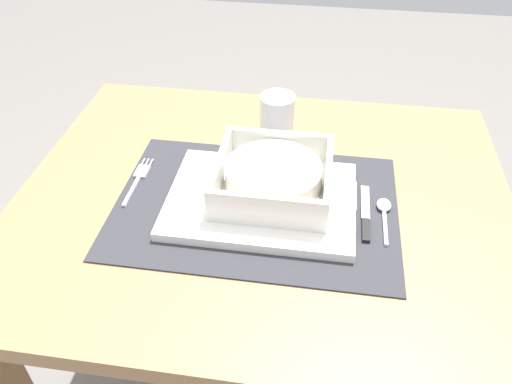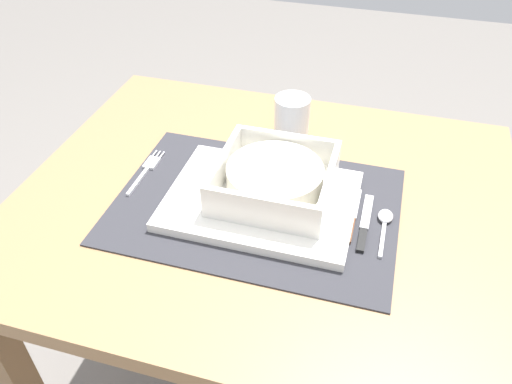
{
  "view_description": "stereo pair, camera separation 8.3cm",
  "coord_description": "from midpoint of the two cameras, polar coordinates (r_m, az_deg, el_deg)",
  "views": [
    {
      "loc": [
        0.09,
        -0.66,
        1.28
      ],
      "look_at": [
        -0.01,
        -0.03,
        0.75
      ],
      "focal_mm": 35.61,
      "sensor_mm": 36.0,
      "label": 1
    },
    {
      "loc": [
        0.17,
        -0.64,
        1.28
      ],
      "look_at": [
        -0.01,
        -0.03,
        0.75
      ],
      "focal_mm": 35.61,
      "sensor_mm": 36.0,
      "label": 2
    }
  ],
  "objects": [
    {
      "name": "dining_table",
      "position": [
        0.95,
        -1.74,
        -5.89
      ],
      "size": [
        0.84,
        0.7,
        0.72
      ],
      "color": "#936D47",
      "rests_on": "ground"
    },
    {
      "name": "placemat",
      "position": [
        0.85,
        -2.8,
        -1.6
      ],
      "size": [
        0.47,
        0.33,
        0.0
      ],
      "primitive_type": "cube",
      "color": "#2D2D33",
      "rests_on": "dining_table"
    },
    {
      "name": "serving_plate",
      "position": [
        0.84,
        -2.06,
        -1.03
      ],
      "size": [
        0.31,
        0.23,
        0.02
      ],
      "primitive_type": "cube",
      "color": "white",
      "rests_on": "placemat"
    },
    {
      "name": "porridge_bowl",
      "position": [
        0.83,
        -0.88,
        1.49
      ],
      "size": [
        0.19,
        0.19,
        0.06
      ],
      "color": "white",
      "rests_on": "serving_plate"
    },
    {
      "name": "fork",
      "position": [
        0.93,
        -15.51,
        1.5
      ],
      "size": [
        0.02,
        0.14,
        0.0
      ],
      "rotation": [
        0.0,
        0.0,
        -0.03
      ],
      "color": "silver",
      "rests_on": "placemat"
    },
    {
      "name": "spoon",
      "position": [
        0.85,
        11.51,
        -2.05
      ],
      "size": [
        0.02,
        0.11,
        0.01
      ],
      "rotation": [
        0.0,
        0.0,
        0.01
      ],
      "color": "silver",
      "rests_on": "placemat"
    },
    {
      "name": "butter_knife",
      "position": [
        0.83,
        9.44,
        -2.83
      ],
      "size": [
        0.01,
        0.13,
        0.01
      ],
      "rotation": [
        0.0,
        0.0,
        0.08
      ],
      "color": "black",
      "rests_on": "placemat"
    },
    {
      "name": "bread_knife",
      "position": [
        0.84,
        8.01,
        -2.11
      ],
      "size": [
        0.01,
        0.13,
        0.01
      ],
      "rotation": [
        0.0,
        0.0,
        0.06
      ],
      "color": "#59331E",
      "rests_on": "placemat"
    },
    {
      "name": "drinking_glass",
      "position": [
        1.0,
        0.29,
        8.26
      ],
      "size": [
        0.07,
        0.07,
        0.08
      ],
      "color": "white",
      "rests_on": "dining_table"
    }
  ]
}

